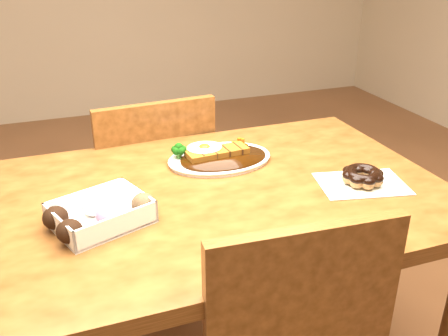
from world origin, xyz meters
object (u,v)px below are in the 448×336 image
object	(u,v)px
table	(215,224)
chair_far	(151,196)
katsu_curry_plate	(218,156)
pon_de_ring	(363,177)
donut_box	(99,213)

from	to	relation	value
table	chair_far	bearing A→B (deg)	96.86
katsu_curry_plate	table	bearing A→B (deg)	-111.92
pon_de_ring	table	bearing A→B (deg)	165.37
katsu_curry_plate	pon_de_ring	distance (m)	0.41
chair_far	katsu_curry_plate	size ratio (longest dim) A/B	2.89
chair_far	table	bearing A→B (deg)	92.92
table	pon_de_ring	distance (m)	0.41
chair_far	pon_de_ring	distance (m)	0.83
table	katsu_curry_plate	size ratio (longest dim) A/B	3.98
table	pon_de_ring	xyz separation A→B (m)	(0.38, -0.10, 0.12)
katsu_curry_plate	pon_de_ring	bearing A→B (deg)	-41.57
katsu_curry_plate	donut_box	distance (m)	0.44
pon_de_ring	donut_box	bearing A→B (deg)	177.19
table	katsu_curry_plate	distance (m)	0.22
donut_box	katsu_curry_plate	bearing A→B (deg)	33.01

